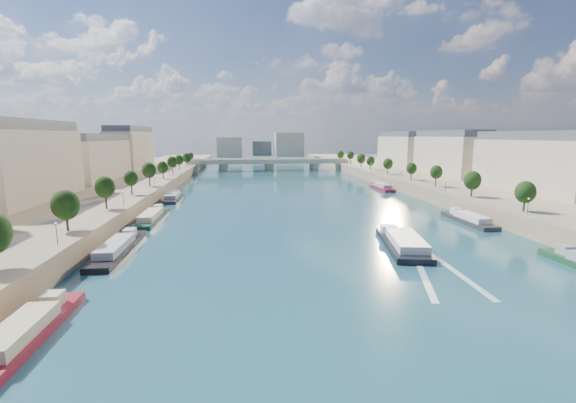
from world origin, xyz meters
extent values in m
plane|color=#0E373D|center=(0.00, 100.00, 0.00)|extent=(700.00, 700.00, 0.00)
cube|color=#9E8460|center=(-72.00, 100.00, 2.50)|extent=(44.00, 520.00, 5.00)
cube|color=#9E8460|center=(72.00, 100.00, 2.50)|extent=(44.00, 520.00, 5.00)
cube|color=gray|center=(-57.00, 100.00, 5.05)|extent=(14.00, 520.00, 0.10)
cube|color=gray|center=(57.00, 100.00, 5.05)|extent=(14.00, 520.00, 0.10)
cylinder|color=#382B1E|center=(-55.00, 18.00, 6.91)|extent=(0.50, 0.50, 3.82)
cylinder|color=#382B1E|center=(-55.00, 42.00, 6.91)|extent=(0.50, 0.50, 3.82)
ellipsoid|color=black|center=(-55.00, 42.00, 10.50)|extent=(4.80, 4.80, 5.52)
cylinder|color=#382B1E|center=(-55.00, 66.00, 6.91)|extent=(0.50, 0.50, 3.82)
ellipsoid|color=black|center=(-55.00, 66.00, 10.50)|extent=(4.80, 4.80, 5.52)
cylinder|color=#382B1E|center=(-55.00, 90.00, 6.91)|extent=(0.50, 0.50, 3.82)
ellipsoid|color=black|center=(-55.00, 90.00, 10.50)|extent=(4.80, 4.80, 5.52)
cylinder|color=#382B1E|center=(-55.00, 114.00, 6.91)|extent=(0.50, 0.50, 3.82)
ellipsoid|color=black|center=(-55.00, 114.00, 10.50)|extent=(4.80, 4.80, 5.52)
cylinder|color=#382B1E|center=(-55.00, 138.00, 6.91)|extent=(0.50, 0.50, 3.82)
ellipsoid|color=black|center=(-55.00, 138.00, 10.50)|extent=(4.80, 4.80, 5.52)
cylinder|color=#382B1E|center=(-55.00, 162.00, 6.91)|extent=(0.50, 0.50, 3.82)
ellipsoid|color=black|center=(-55.00, 162.00, 10.50)|extent=(4.80, 4.80, 5.52)
cylinder|color=#382B1E|center=(-55.00, 186.00, 6.91)|extent=(0.50, 0.50, 3.82)
ellipsoid|color=black|center=(-55.00, 186.00, 10.50)|extent=(4.80, 4.80, 5.52)
cylinder|color=#382B1E|center=(-55.00, 210.00, 6.91)|extent=(0.50, 0.50, 3.82)
ellipsoid|color=black|center=(-55.00, 210.00, 10.50)|extent=(4.80, 4.80, 5.52)
cylinder|color=#382B1E|center=(-55.00, 234.00, 6.91)|extent=(0.50, 0.50, 3.82)
ellipsoid|color=black|center=(-55.00, 234.00, 10.50)|extent=(4.80, 4.80, 5.52)
cylinder|color=#382B1E|center=(55.00, 50.00, 6.91)|extent=(0.50, 0.50, 3.82)
ellipsoid|color=black|center=(55.00, 50.00, 10.50)|extent=(4.80, 4.80, 5.52)
cylinder|color=#382B1E|center=(55.00, 74.00, 6.91)|extent=(0.50, 0.50, 3.82)
ellipsoid|color=black|center=(55.00, 74.00, 10.50)|extent=(4.80, 4.80, 5.52)
cylinder|color=#382B1E|center=(55.00, 98.00, 6.91)|extent=(0.50, 0.50, 3.82)
ellipsoid|color=black|center=(55.00, 98.00, 10.50)|extent=(4.80, 4.80, 5.52)
cylinder|color=#382B1E|center=(55.00, 122.00, 6.91)|extent=(0.50, 0.50, 3.82)
ellipsoid|color=black|center=(55.00, 122.00, 10.50)|extent=(4.80, 4.80, 5.52)
cylinder|color=#382B1E|center=(55.00, 146.00, 6.91)|extent=(0.50, 0.50, 3.82)
ellipsoid|color=black|center=(55.00, 146.00, 10.50)|extent=(4.80, 4.80, 5.52)
cylinder|color=#382B1E|center=(55.00, 170.00, 6.91)|extent=(0.50, 0.50, 3.82)
ellipsoid|color=black|center=(55.00, 170.00, 10.50)|extent=(4.80, 4.80, 5.52)
cylinder|color=#382B1E|center=(55.00, 194.00, 6.91)|extent=(0.50, 0.50, 3.82)
ellipsoid|color=black|center=(55.00, 194.00, 10.50)|extent=(4.80, 4.80, 5.52)
cylinder|color=#382B1E|center=(55.00, 218.00, 6.91)|extent=(0.50, 0.50, 3.82)
ellipsoid|color=black|center=(55.00, 218.00, 10.50)|extent=(4.80, 4.80, 5.52)
cylinder|color=#382B1E|center=(55.00, 242.00, 6.91)|extent=(0.50, 0.50, 3.82)
ellipsoid|color=black|center=(55.00, 242.00, 10.50)|extent=(4.80, 4.80, 5.52)
cylinder|color=black|center=(-52.50, 30.00, 7.00)|extent=(0.14, 0.14, 4.00)
sphere|color=#FFE5B2|center=(-52.50, 30.00, 9.10)|extent=(0.36, 0.36, 0.36)
cylinder|color=black|center=(-52.50, 70.00, 7.00)|extent=(0.14, 0.14, 4.00)
sphere|color=#FFE5B2|center=(-52.50, 70.00, 9.10)|extent=(0.36, 0.36, 0.36)
cylinder|color=black|center=(-52.50, 110.00, 7.00)|extent=(0.14, 0.14, 4.00)
sphere|color=#FFE5B2|center=(-52.50, 110.00, 9.10)|extent=(0.36, 0.36, 0.36)
cylinder|color=black|center=(-52.50, 150.00, 7.00)|extent=(0.14, 0.14, 4.00)
sphere|color=#FFE5B2|center=(-52.50, 150.00, 9.10)|extent=(0.36, 0.36, 0.36)
cylinder|color=black|center=(-52.50, 190.00, 7.00)|extent=(0.14, 0.14, 4.00)
sphere|color=#FFE5B2|center=(-52.50, 190.00, 9.10)|extent=(0.36, 0.36, 0.36)
cylinder|color=black|center=(52.50, 45.00, 7.00)|extent=(0.14, 0.14, 4.00)
sphere|color=#FFE5B2|center=(52.50, 45.00, 9.10)|extent=(0.36, 0.36, 0.36)
cylinder|color=black|center=(52.50, 85.00, 7.00)|extent=(0.14, 0.14, 4.00)
sphere|color=#FFE5B2|center=(52.50, 85.00, 9.10)|extent=(0.36, 0.36, 0.36)
cylinder|color=black|center=(52.50, 125.00, 7.00)|extent=(0.14, 0.14, 4.00)
sphere|color=#FFE5B2|center=(52.50, 125.00, 9.10)|extent=(0.36, 0.36, 0.36)
cylinder|color=black|center=(52.50, 165.00, 7.00)|extent=(0.14, 0.14, 4.00)
sphere|color=#FFE5B2|center=(52.50, 165.00, 9.10)|extent=(0.36, 0.36, 0.36)
cylinder|color=black|center=(52.50, 205.00, 7.00)|extent=(0.14, 0.14, 4.00)
sphere|color=#FFE5B2|center=(52.50, 205.00, 9.10)|extent=(0.36, 0.36, 0.36)
cube|color=#BBB090|center=(-85.00, 83.00, 15.00)|extent=(16.00, 52.00, 20.00)
cube|color=#474C54|center=(-85.00, 83.00, 26.60)|extent=(14.72, 50.44, 3.20)
cube|color=#BBB090|center=(-85.00, 141.00, 15.00)|extent=(16.00, 52.00, 20.00)
cube|color=#474C54|center=(-85.00, 141.00, 26.60)|extent=(14.72, 50.44, 3.20)
cube|color=#BBB090|center=(-85.00, 199.00, 15.00)|extent=(16.00, 52.00, 20.00)
cube|color=#474C54|center=(-85.00, 199.00, 26.60)|extent=(14.72, 50.44, 3.20)
cube|color=#BBB090|center=(85.00, 83.00, 15.00)|extent=(16.00, 52.00, 20.00)
cube|color=#474C54|center=(85.00, 83.00, 26.60)|extent=(14.72, 50.44, 3.20)
cube|color=#BBB090|center=(85.00, 141.00, 15.00)|extent=(16.00, 52.00, 20.00)
cube|color=#474C54|center=(85.00, 141.00, 26.60)|extent=(14.72, 50.44, 3.20)
cube|color=#BBB090|center=(85.00, 199.00, 15.00)|extent=(16.00, 52.00, 20.00)
cube|color=#474C54|center=(85.00, 199.00, 26.60)|extent=(14.72, 50.44, 3.20)
cube|color=#BBB090|center=(-30.00, 310.00, 14.00)|extent=(22.00, 18.00, 18.00)
cube|color=#BBB090|center=(25.00, 320.00, 16.00)|extent=(26.00, 20.00, 22.00)
cube|color=#474C54|center=(0.00, 335.00, 12.00)|extent=(18.00, 16.00, 14.00)
cube|color=#C1B79E|center=(0.00, 229.83, 6.20)|extent=(112.00, 11.00, 2.20)
cube|color=#C1B79E|center=(0.00, 224.83, 7.70)|extent=(112.00, 0.80, 0.90)
cube|color=#C1B79E|center=(0.00, 234.83, 7.70)|extent=(112.00, 0.80, 0.90)
cylinder|color=#C1B79E|center=(-32.00, 229.83, 2.50)|extent=(6.40, 6.40, 5.00)
cylinder|color=#C1B79E|center=(0.00, 229.83, 2.50)|extent=(6.40, 6.40, 5.00)
cylinder|color=#C1B79E|center=(32.00, 229.83, 2.50)|extent=(6.40, 6.40, 5.00)
cube|color=#C1B79E|center=(-52.00, 229.83, 2.50)|extent=(6.00, 12.00, 5.00)
cube|color=#C1B79E|center=(52.00, 229.83, 2.50)|extent=(6.00, 12.00, 5.00)
cube|color=black|center=(16.72, 37.94, 0.34)|extent=(12.23, 27.16, 1.87)
cube|color=white|center=(16.72, 35.85, 2.12)|extent=(9.20, 17.89, 1.69)
cube|color=white|center=(16.72, 45.81, 2.17)|extent=(4.27, 3.79, 1.80)
cube|color=silver|center=(13.52, 20.94, 0.02)|extent=(9.05, 25.13, 0.04)
cube|color=silver|center=(19.92, 20.94, 0.02)|extent=(2.88, 26.02, 0.04)
cube|color=maroon|center=(-45.50, 5.29, 0.30)|extent=(5.00, 22.48, 1.80)
cube|color=#C2B992|center=(-45.50, 3.49, 2.00)|extent=(4.10, 12.36, 1.60)
cube|color=#C2B992|center=(-45.50, 12.03, 2.10)|extent=(2.50, 2.70, 1.80)
cube|color=black|center=(-45.50, 41.29, 0.30)|extent=(5.00, 28.14, 1.80)
cube|color=#ABAFB7|center=(-45.50, 39.04, 2.00)|extent=(4.10, 15.48, 1.60)
cube|color=#ABAFB7|center=(-45.50, 49.73, 2.10)|extent=(2.50, 3.38, 1.80)
cube|color=#173B2B|center=(-45.50, 73.05, 0.30)|extent=(5.00, 27.66, 1.80)
cube|color=beige|center=(-45.50, 70.83, 2.00)|extent=(4.10, 15.21, 1.60)
cube|color=beige|center=(-45.50, 81.35, 2.10)|extent=(2.50, 3.32, 1.80)
cube|color=#272629|center=(-45.50, 108.38, 0.30)|extent=(5.00, 20.15, 1.80)
cube|color=gray|center=(-45.50, 106.77, 2.00)|extent=(4.10, 11.08, 1.60)
cube|color=gray|center=(-45.50, 114.43, 2.10)|extent=(2.50, 2.42, 1.80)
cube|color=#9999A1|center=(45.50, 25.07, 2.10)|extent=(2.50, 2.56, 1.80)
cube|color=#2B2B2E|center=(45.50, 58.74, 0.30)|extent=(5.00, 22.06, 1.80)
cube|color=white|center=(45.50, 56.97, 2.00)|extent=(4.10, 12.14, 1.60)
cube|color=white|center=(45.50, 65.36, 2.10)|extent=(2.50, 2.65, 1.80)
cube|color=maroon|center=(45.50, 128.45, 0.30)|extent=(5.00, 21.19, 1.80)
cube|color=#A3A6AE|center=(45.50, 126.75, 2.00)|extent=(4.10, 11.65, 1.60)
cube|color=#A3A6AE|center=(45.50, 134.80, 2.10)|extent=(2.50, 2.54, 1.80)
camera|label=1|loc=(-18.62, -42.34, 24.80)|focal=24.00mm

